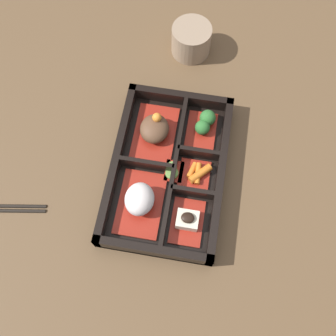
# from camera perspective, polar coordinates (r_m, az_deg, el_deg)

# --- Properties ---
(ground_plane) EXTENTS (3.00, 3.00, 0.00)m
(ground_plane) POSITION_cam_1_polar(r_m,az_deg,el_deg) (0.76, -0.00, -0.71)
(ground_plane) COLOR brown
(bento_base) EXTENTS (0.33, 0.21, 0.01)m
(bento_base) POSITION_cam_1_polar(r_m,az_deg,el_deg) (0.75, -0.00, -0.57)
(bento_base) COLOR black
(bento_base) RESTS_ON ground_plane
(bento_rim) EXTENTS (0.33, 0.21, 0.04)m
(bento_rim) POSITION_cam_1_polar(r_m,az_deg,el_deg) (0.74, 0.24, -0.18)
(bento_rim) COLOR black
(bento_rim) RESTS_ON ground_plane
(bowl_rice) EXTENTS (0.13, 0.08, 0.05)m
(bowl_rice) POSITION_cam_1_polar(r_m,az_deg,el_deg) (0.71, -4.12, -4.69)
(bowl_rice) COLOR maroon
(bowl_rice) RESTS_ON bento_base
(bowl_stew) EXTENTS (0.13, 0.08, 0.05)m
(bowl_stew) POSITION_cam_1_polar(r_m,az_deg,el_deg) (0.77, -1.95, 5.55)
(bowl_stew) COLOR maroon
(bowl_stew) RESTS_ON bento_base
(bowl_tofu) EXTENTS (0.09, 0.06, 0.04)m
(bowl_tofu) POSITION_cam_1_polar(r_m,az_deg,el_deg) (0.71, 2.81, -7.65)
(bowl_tofu) COLOR maroon
(bowl_tofu) RESTS_ON bento_base
(bowl_carrots) EXTENTS (0.06, 0.06, 0.02)m
(bowl_carrots) POSITION_cam_1_polar(r_m,az_deg,el_deg) (0.74, 4.11, -0.92)
(bowl_carrots) COLOR maroon
(bowl_carrots) RESTS_ON bento_base
(bowl_greens) EXTENTS (0.09, 0.06, 0.04)m
(bowl_greens) POSITION_cam_1_polar(r_m,az_deg,el_deg) (0.78, 5.31, 6.34)
(bowl_greens) COLOR maroon
(bowl_greens) RESTS_ON bento_base
(bowl_pickles) EXTENTS (0.04, 0.03, 0.01)m
(bowl_pickles) POSITION_cam_1_polar(r_m,az_deg,el_deg) (0.74, 0.70, -0.52)
(bowl_pickles) COLOR maroon
(bowl_pickles) RESTS_ON bento_base
(tea_cup) EXTENTS (0.08, 0.08, 0.07)m
(tea_cup) POSITION_cam_1_polar(r_m,az_deg,el_deg) (0.88, 3.15, 18.16)
(tea_cup) COLOR gray
(tea_cup) RESTS_ON ground_plane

